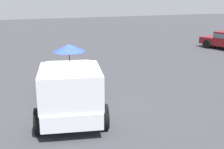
{
  "coord_description": "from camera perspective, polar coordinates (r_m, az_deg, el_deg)",
  "views": [
    {
      "loc": [
        9.92,
        -2.04,
        4.15
      ],
      "look_at": [
        -0.27,
        1.72,
        1.1
      ],
      "focal_mm": 46.86,
      "sensor_mm": 36.0,
      "label": 1
    }
  ],
  "objects": [
    {
      "name": "ground_plane",
      "position": [
        10.94,
        -8.04,
        -6.76
      ],
      "size": [
        80.0,
        80.0,
        0.0
      ],
      "primitive_type": "plane",
      "color": "#38383D"
    },
    {
      "name": "pickup_truck_main",
      "position": [
        10.18,
        -8.18,
        -2.67
      ],
      "size": [
        5.31,
        3.02,
        2.27
      ],
      "rotation": [
        0.0,
        0.0,
        -0.19
      ],
      "color": "black",
      "rests_on": "ground"
    }
  ]
}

